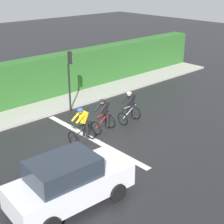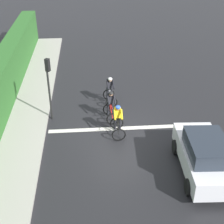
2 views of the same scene
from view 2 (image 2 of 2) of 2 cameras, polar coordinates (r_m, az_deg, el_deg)
The scene contains 9 objects.
ground_plane at distance 16.16m, azimuth 1.15°, elevation -3.34°, with size 80.00×80.00×0.00m, color black.
sidewalk_kerb at distance 18.13m, azimuth -15.45°, elevation -0.23°, with size 2.80×25.53×0.12m, color #ADA89E.
stone_wall_low at distance 18.22m, azimuth -18.32°, elevation 0.26°, with size 0.44×25.53×0.57m, color gray.
road_marking_stop_line at distance 16.33m, azimuth 1.08°, elevation -2.93°, with size 7.00×0.30×0.01m, color silver.
cyclist_lead at distance 18.20m, azimuth -0.37°, elevation 3.76°, with size 0.77×1.14×1.66m.
cyclist_second at distance 16.69m, azimuth -0.22°, elevation 1.10°, with size 0.80×1.15×1.66m.
cyclist_mid at distance 15.47m, azimuth 1.02°, elevation -1.52°, with size 0.68×1.08×1.66m.
car_white at distance 13.69m, azimuth 15.95°, elevation -7.38°, with size 2.05×4.18×1.76m.
traffic_light_near_crossing at distance 16.41m, azimuth -11.14°, elevation 5.54°, with size 0.27×0.29×3.34m.
Camera 2 is at (-1.38, -13.31, 9.06)m, focal length 51.65 mm.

